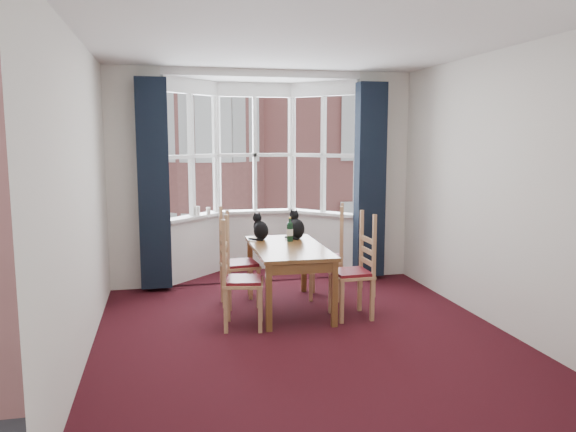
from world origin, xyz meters
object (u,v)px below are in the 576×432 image
object	(u,v)px
chair_left_far	(232,266)
wine_bottle	(290,231)
chair_left_near	(234,282)
cat_left	(261,229)
cat_right	(296,227)
candle_tall	(198,211)
chair_right_near	(359,274)
dining_table	(288,254)
candle_short	(208,211)
chair_right_far	(334,259)

from	to	relation	value
chair_left_far	wine_bottle	xyz separation A→B (m)	(0.68, 0.01, 0.38)
chair_left_near	chair_left_far	xyz separation A→B (m)	(0.07, 0.74, 0.00)
cat_left	cat_right	distance (m)	0.44
candle_tall	chair_left_near	bearing A→B (deg)	-83.83
chair_right_near	wine_bottle	bearing A→B (deg)	131.30
dining_table	candle_short	xyz separation A→B (m)	(-0.75, 1.69, 0.28)
chair_left_far	wine_bottle	world-z (taller)	wine_bottle
chair_right_far	cat_left	world-z (taller)	cat_left
cat_left	cat_right	world-z (taller)	cat_right
dining_table	candle_tall	distance (m)	1.91
cat_left	cat_right	size ratio (longest dim) A/B	0.94
chair_left_near	chair_right_far	size ratio (longest dim) A/B	1.00
candle_short	cat_left	bearing A→B (deg)	-67.02
cat_right	wine_bottle	world-z (taller)	cat_right
chair_right_far	candle_short	bearing A→B (deg)	135.47
cat_right	candle_tall	bearing A→B (deg)	132.66
cat_left	candle_tall	bearing A→B (deg)	119.22
chair_left_near	chair_right_far	world-z (taller)	same
cat_right	candle_short	size ratio (longest dim) A/B	3.34
chair_right_far	cat_right	bearing A→B (deg)	162.24
cat_left	wine_bottle	distance (m)	0.37
chair_right_far	candle_tall	distance (m)	2.08
chair_right_near	cat_left	world-z (taller)	cat_left
chair_left_far	chair_right_near	world-z (taller)	same
candle_tall	candle_short	world-z (taller)	candle_tall
chair_left_far	dining_table	bearing A→B (deg)	-24.21
chair_left_far	candle_tall	size ratio (longest dim) A/B	7.15
dining_table	chair_left_near	size ratio (longest dim) A/B	1.60
cat_left	candle_short	world-z (taller)	cat_left
chair_left_near	chair_right_far	distance (m)	1.53
dining_table	candle_tall	xyz separation A→B (m)	(-0.90, 1.66, 0.29)
chair_right_near	candle_tall	size ratio (longest dim) A/B	7.15
wine_bottle	candle_short	world-z (taller)	wine_bottle
cat_left	cat_right	bearing A→B (deg)	-0.97
chair_left_far	cat_left	world-z (taller)	cat_left
dining_table	cat_right	bearing A→B (deg)	66.32
cat_left	candle_short	bearing A→B (deg)	112.98
chair_left_near	chair_right_near	xyz separation A→B (m)	(1.36, 0.06, 0.00)
chair_left_near	chair_right_near	world-z (taller)	same
cat_left	chair_right_far	bearing A→B (deg)	-9.53
candle_short	chair_left_near	bearing A→B (deg)	-87.82
cat_right	wine_bottle	bearing A→B (deg)	-123.66
dining_table	candle_short	size ratio (longest dim) A/B	13.77
chair_left_far	candle_short	world-z (taller)	candle_short
chair_left_near	wine_bottle	world-z (taller)	wine_bottle
chair_right_far	wine_bottle	size ratio (longest dim) A/B	3.20
chair_left_near	candle_short	distance (m)	2.21
dining_table	chair_right_near	distance (m)	0.83
chair_left_near	chair_right_near	size ratio (longest dim) A/B	1.00
chair_right_near	chair_right_far	xyz separation A→B (m)	(-0.06, 0.74, 0.00)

